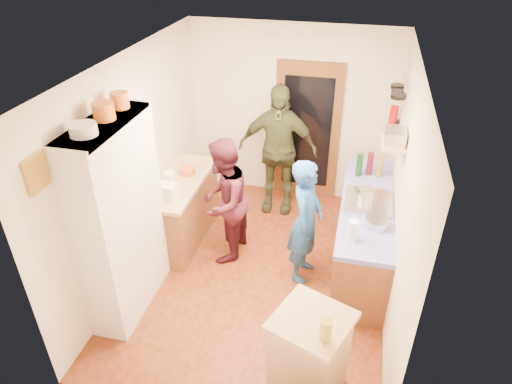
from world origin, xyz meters
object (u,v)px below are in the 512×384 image
at_px(person_hob, 308,223).
at_px(person_back, 278,150).
at_px(hutch_body, 121,221).
at_px(person_left, 227,200).
at_px(island_base, 309,357).
at_px(right_counter_base, 363,234).

bearing_deg(person_hob, person_back, 29.26).
distance_m(hutch_body, person_left, 1.37).
height_order(hutch_body, island_base, hutch_body).
xyz_separation_m(hutch_body, person_left, (0.82, 1.07, -0.29)).
xyz_separation_m(person_left, person_back, (0.40, 1.22, 0.15)).
bearing_deg(hutch_body, right_counter_base, 27.47).
xyz_separation_m(person_hob, person_left, (-1.03, 0.21, 0.03)).
bearing_deg(person_left, person_back, 165.23).
relative_size(hutch_body, island_base, 2.56).
xyz_separation_m(right_counter_base, person_hob, (-0.65, -0.44, 0.36)).
relative_size(person_hob, person_left, 0.96).
xyz_separation_m(right_counter_base, person_left, (-1.68, -0.23, 0.39)).
bearing_deg(island_base, person_left, 126.14).
bearing_deg(right_counter_base, person_hob, -146.04).
height_order(island_base, person_back, person_back).
relative_size(hutch_body, person_back, 1.15).
bearing_deg(hutch_body, island_base, -18.13).
height_order(hutch_body, right_counter_base, hutch_body).
xyz_separation_m(hutch_body, right_counter_base, (2.50, 1.30, -0.68)).
height_order(person_hob, person_left, person_left).
distance_m(right_counter_base, island_base, 2.03).
bearing_deg(island_base, hutch_body, 161.87).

